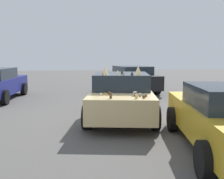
{
  "coord_description": "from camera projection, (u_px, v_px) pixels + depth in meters",
  "views": [
    {
      "loc": [
        -7.85,
        1.75,
        1.9
      ],
      "look_at": [
        0.0,
        0.3,
        0.9
      ],
      "focal_mm": 41.78,
      "sensor_mm": 36.0,
      "label": 1
    }
  ],
  "objects": [
    {
      "name": "ground_plane",
      "position": [
        121.0,
        118.0,
        8.21
      ],
      "size": [
        60.0,
        60.0,
        0.0
      ],
      "primitive_type": "plane",
      "color": "#514F4C"
    },
    {
      "name": "art_car_decorated",
      "position": [
        121.0,
        95.0,
        8.15
      ],
      "size": [
        4.62,
        2.72,
        1.66
      ],
      "rotation": [
        0.0,
        0.0,
        2.92
      ],
      "color": "#D8BC7F",
      "rests_on": "ground"
    },
    {
      "name": "parked_sedan_row_back_center",
      "position": [
        131.0,
        78.0,
        14.21
      ],
      "size": [
        4.64,
        2.31,
        1.41
      ],
      "rotation": [
        0.0,
        0.0,
        0.1
      ],
      "color": "black",
      "rests_on": "ground"
    }
  ]
}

